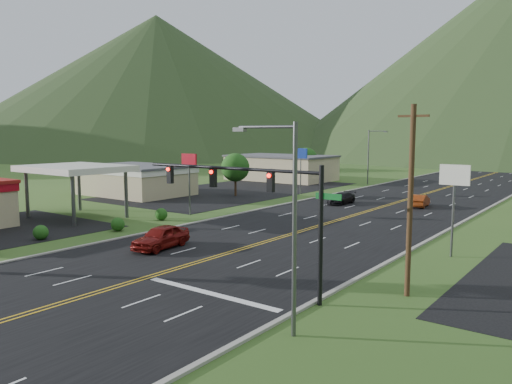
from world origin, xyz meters
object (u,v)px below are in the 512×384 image
Objects in this scene: streetlight_west at (370,153)px; gas_canopy at (76,170)px; car_dark_mid at (341,199)px; car_red_far at (420,201)px; traffic_signal at (255,193)px; streetlight_east at (288,214)px; car_red_near at (161,238)px.

gas_canopy is at bearing -102.13° from streetlight_west.
car_dark_mid is 1.07× the size of car_red_far.
traffic_signal is 1.46× the size of streetlight_east.
traffic_signal reaches higher than car_red_near.
streetlight_west is at bearing 107.48° from car_dark_mid.
gas_canopy is at bearing 158.19° from car_red_near.
traffic_signal is 1.46× the size of streetlight_west.
traffic_signal is 36.25m from car_red_far.
traffic_signal is at bearing -69.37° from car_dark_mid.
streetlight_east is 2.09× the size of car_red_far.
streetlight_west is 24.77m from car_dark_mid.
car_red_near is 1.08× the size of car_dark_mid.
gas_canopy is 2.16× the size of car_dark_mid.
streetlight_east is 40.80m from car_red_far.
traffic_signal is at bearing -72.03° from streetlight_west.
gas_canopy reaches higher than car_dark_mid.
car_dark_mid is at bearing 13.26° from car_red_far.
streetlight_west is at bearing 77.87° from gas_canopy.
gas_canopy is 18.08m from car_red_near.
car_red_near is at bearing 67.68° from car_red_far.
streetlight_west reaches higher than car_dark_mid.
traffic_signal is 2.83× the size of car_dark_mid.
streetlight_west is 25.65m from car_red_far.
streetlight_west is at bearing 89.93° from car_red_near.
streetlight_west is (-18.16, 56.00, -0.15)m from traffic_signal.
car_red_far is at bearing -53.03° from streetlight_west.
streetlight_east is 40.24m from car_dark_mid.
car_red_near is at bearing -14.40° from gas_canopy.
car_red_far is at bearing 67.91° from car_red_near.
traffic_signal reaches higher than gas_canopy.
streetlight_west reaches higher than car_red_far.
streetlight_east reaches higher than gas_canopy.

